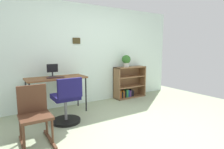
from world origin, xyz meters
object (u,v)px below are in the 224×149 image
object	(u,v)px
desk	(56,80)
rocking_chair	(34,114)
keyboard	(55,77)
bookshelf_low	(128,83)
potted_plant_on_shelf	(126,60)
monitor	(52,71)
office_chair	(67,103)

from	to	relation	value
desk	rocking_chair	size ratio (longest dim) A/B	1.44
keyboard	bookshelf_low	bearing A→B (deg)	7.84
desk	potted_plant_on_shelf	bearing A→B (deg)	4.59
monitor	rocking_chair	distance (m)	1.37
rocking_chair	potted_plant_on_shelf	size ratio (longest dim) A/B	2.57
keyboard	rocking_chair	xyz separation A→B (m)	(-0.60, -0.99, -0.34)
monitor	desk	bearing A→B (deg)	-60.78
potted_plant_on_shelf	desk	bearing A→B (deg)	-175.41
office_chair	desk	bearing A→B (deg)	88.32
monitor	keyboard	size ratio (longest dim) A/B	0.80
desk	potted_plant_on_shelf	distance (m)	1.94
desk	keyboard	distance (m)	0.11
desk	potted_plant_on_shelf	xyz separation A→B (m)	(1.90, 0.15, 0.33)
monitor	potted_plant_on_shelf	size ratio (longest dim) A/B	0.84
bookshelf_low	keyboard	bearing A→B (deg)	-172.16
desk	monitor	world-z (taller)	monitor
desk	monitor	distance (m)	0.22
keyboard	rocking_chair	size ratio (longest dim) A/B	0.41
desk	rocking_chair	distance (m)	1.27
keyboard	office_chair	size ratio (longest dim) A/B	0.39
monitor	bookshelf_low	distance (m)	2.14
office_chair	potted_plant_on_shelf	xyz separation A→B (m)	(1.92, 0.80, 0.66)
desk	keyboard	bearing A→B (deg)	-116.38
rocking_chair	bookshelf_low	distance (m)	2.95
keyboard	office_chair	world-z (taller)	office_chair
desk	office_chair	distance (m)	0.72
office_chair	rocking_chair	xyz separation A→B (m)	(-0.62, -0.42, 0.06)
desk	keyboard	size ratio (longest dim) A/B	3.54
rocking_chair	potted_plant_on_shelf	world-z (taller)	potted_plant_on_shelf
keyboard	bookshelf_low	size ratio (longest dim) A/B	0.37
keyboard	potted_plant_on_shelf	xyz separation A→B (m)	(1.94, 0.23, 0.26)
bookshelf_low	potted_plant_on_shelf	xyz separation A→B (m)	(-0.12, -0.06, 0.64)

